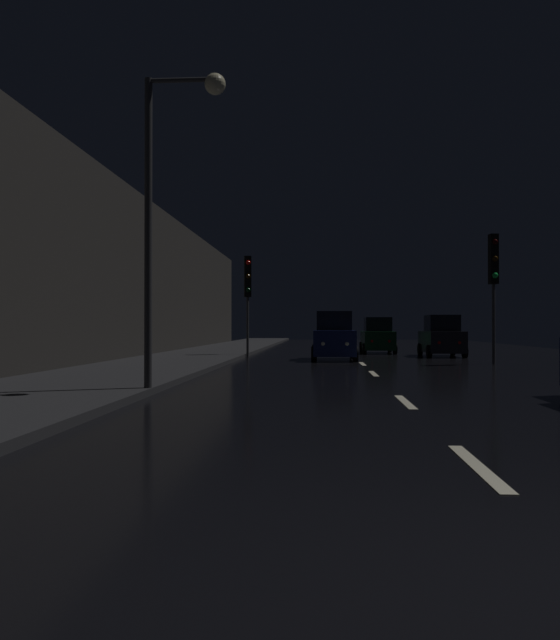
% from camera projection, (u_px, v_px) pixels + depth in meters
% --- Properties ---
extents(ground, '(26.93, 84.00, 0.02)m').
position_uv_depth(ground, '(357.00, 359.00, 27.92)').
color(ground, black).
extents(sidewalk_left, '(4.40, 84.00, 0.15)m').
position_uv_depth(sidewalk_left, '(193.00, 357.00, 28.38)').
color(sidewalk_left, '#28282B').
rests_on(sidewalk_left, ground).
extents(building_facade_left, '(0.80, 63.00, 7.28)m').
position_uv_depth(building_facade_left, '(109.00, 270.00, 25.09)').
color(building_facade_left, '#2D2B28').
rests_on(building_facade_left, ground).
extents(lane_centerline, '(0.16, 36.06, 0.01)m').
position_uv_depth(lane_centerline, '(366.00, 367.00, 22.49)').
color(lane_centerline, beige).
rests_on(lane_centerline, ground).
extents(traffic_light_far_left, '(0.38, 0.48, 4.69)m').
position_uv_depth(traffic_light_far_left, '(248.00, 284.00, 29.62)').
color(traffic_light_far_left, '#38383A').
rests_on(traffic_light_far_left, ground).
extents(traffic_light_far_right, '(0.34, 0.47, 4.94)m').
position_uv_depth(traffic_light_far_right, '(494.00, 269.00, 24.24)').
color(traffic_light_far_right, '#38383A').
rests_on(traffic_light_far_right, ground).
extents(streetlamp_overhead, '(1.70, 0.44, 6.67)m').
position_uv_depth(streetlamp_overhead, '(171.00, 180.00, 13.28)').
color(streetlamp_overhead, '#2D2D30').
rests_on(streetlamp_overhead, ground).
extents(car_approaching_headlights, '(1.90, 4.11, 2.07)m').
position_uv_depth(car_approaching_headlights, '(334.00, 338.00, 27.32)').
color(car_approaching_headlights, '#141E51').
rests_on(car_approaching_headlights, ground).
extents(car_parked_right_far, '(1.81, 3.91, 1.97)m').
position_uv_depth(car_parked_right_far, '(442.00, 338.00, 30.46)').
color(car_parked_right_far, black).
rests_on(car_parked_right_far, ground).
extents(car_distant_taillights, '(1.76, 3.80, 1.91)m').
position_uv_depth(car_distant_taillights, '(378.00, 337.00, 34.21)').
color(car_distant_taillights, '#0F3819').
rests_on(car_distant_taillights, ground).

